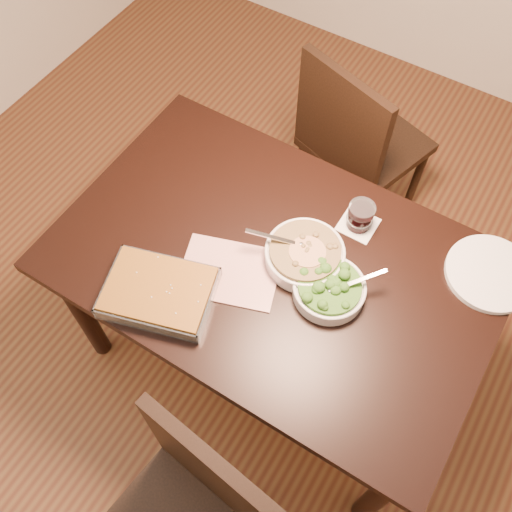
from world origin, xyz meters
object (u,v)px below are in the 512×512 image
broccoli_bowl (329,289)px  wine_tumbler (360,215)px  table (274,275)px  chair_far (355,142)px  baking_dish (159,292)px  stew_bowl (305,254)px  dinner_plate (490,273)px

broccoli_bowl → wine_tumbler: size_ratio=2.33×
table → chair_far: 0.81m
table → broccoli_bowl: 0.24m
wine_tumbler → chair_far: 0.64m
broccoli_bowl → baking_dish: bearing=-147.1°
wine_tumbler → broccoli_bowl: bearing=-82.5°
table → baking_dish: bearing=-128.4°
stew_bowl → baking_dish: bearing=-131.8°
table → wine_tumbler: size_ratio=14.57×
baking_dish → chair_far: chair_far is taller
table → stew_bowl: stew_bowl is taller
broccoli_bowl → baking_dish: 0.52m
wine_tumbler → chair_far: bearing=114.4°
stew_bowl → chair_far: (-0.15, 0.74, -0.26)m
broccoli_bowl → chair_far: 0.89m
baking_dish → chair_far: bearing=64.8°
broccoli_bowl → wine_tumbler: 0.28m
stew_bowl → chair_far: 0.80m
broccoli_bowl → chair_far: size_ratio=0.24×
chair_far → broccoli_bowl: bearing=126.4°
table → wine_tumbler: 0.34m
dinner_plate → broccoli_bowl: bearing=-140.9°
stew_bowl → broccoli_bowl: 0.14m
wine_tumbler → dinner_plate: size_ratio=0.34×
dinner_plate → chair_far: size_ratio=0.30×
broccoli_bowl → table: bearing=175.9°
broccoli_bowl → baking_dish: size_ratio=0.59×
stew_bowl → wine_tumbler: size_ratio=2.82×
wine_tumbler → chair_far: (-0.24, 0.53, -0.28)m
wine_tumbler → baking_dish: bearing=-125.4°
table → wine_tumbler: bearing=58.2°
dinner_plate → chair_far: bearing=144.5°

